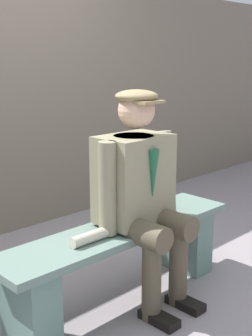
% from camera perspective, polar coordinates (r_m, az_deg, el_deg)
% --- Properties ---
extents(ground_plane, '(30.00, 30.00, 0.00)m').
position_cam_1_polar(ground_plane, '(2.91, -0.61, -16.24)').
color(ground_plane, gray).
extents(bench, '(1.63, 0.37, 0.48)m').
position_cam_1_polar(bench, '(2.77, -0.63, -10.80)').
color(bench, slate).
rests_on(bench, ground).
extents(seated_man, '(0.59, 0.58, 1.27)m').
position_cam_1_polar(seated_man, '(2.66, 1.84, -2.55)').
color(seated_man, gray).
rests_on(seated_man, ground).
extents(rolled_magazine, '(0.27, 0.06, 0.06)m').
position_cam_1_polar(rolled_magazine, '(2.49, -4.25, -8.52)').
color(rolled_magazine, beige).
rests_on(rolled_magazine, bench).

